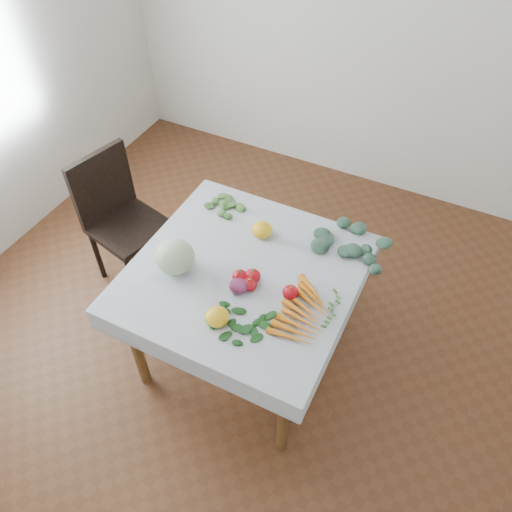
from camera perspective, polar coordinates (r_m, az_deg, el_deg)
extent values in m
plane|color=brown|center=(3.16, -1.14, -10.85)|extent=(4.00, 4.00, 0.00)
cube|color=white|center=(3.81, 13.98, 25.37)|extent=(4.00, 0.04, 2.70)
cube|color=brown|center=(2.57, -1.37, -2.13)|extent=(1.00, 1.00, 0.04)
cylinder|color=brown|center=(2.83, -13.53, -10.09)|extent=(0.06, 0.06, 0.71)
cylinder|color=brown|center=(2.57, 3.17, -17.76)|extent=(0.06, 0.06, 0.71)
cylinder|color=brown|center=(3.26, -4.55, 1.38)|extent=(0.06, 0.06, 0.71)
cylinder|color=brown|center=(3.03, 10.06, -3.94)|extent=(0.06, 0.06, 0.71)
cube|color=white|center=(2.56, -1.38, -1.80)|extent=(1.12, 1.12, 0.01)
cube|color=black|center=(3.32, -14.29, 3.18)|extent=(0.51, 0.51, 0.04)
cube|color=black|center=(3.29, -17.20, 7.79)|extent=(0.14, 0.42, 0.46)
cylinder|color=black|center=(3.54, -17.66, 0.12)|extent=(0.04, 0.04, 0.43)
cylinder|color=black|center=(3.31, -13.95, -2.82)|extent=(0.04, 0.04, 0.43)
cylinder|color=black|center=(3.66, -13.27, 3.26)|extent=(0.04, 0.04, 0.43)
cylinder|color=black|center=(3.45, -9.42, 0.63)|extent=(0.04, 0.04, 0.43)
ellipsoid|color=#B5CCAA|center=(2.53, -9.24, -0.08)|extent=(0.20, 0.20, 0.18)
ellipsoid|color=#B80C16|center=(2.48, -0.41, -2.33)|extent=(0.09, 0.09, 0.07)
ellipsoid|color=#B80C16|center=(2.42, 3.98, -4.17)|extent=(0.10, 0.10, 0.07)
ellipsoid|color=#B80C16|center=(2.45, -0.75, -3.27)|extent=(0.09, 0.09, 0.06)
ellipsoid|color=#B80C16|center=(2.48, -1.81, -2.42)|extent=(0.09, 0.09, 0.07)
ellipsoid|color=yellow|center=(2.71, 0.70, 3.02)|extent=(0.14, 0.14, 0.08)
ellipsoid|color=yellow|center=(2.33, -4.44, -6.94)|extent=(0.14, 0.14, 0.08)
ellipsoid|color=#5F1B45|center=(2.44, -1.86, -3.48)|extent=(0.11, 0.11, 0.07)
ellipsoid|color=#5F1B45|center=(2.45, -2.15, -3.41)|extent=(0.09, 0.09, 0.07)
ellipsoid|color=#B9CA74|center=(2.63, -9.45, -0.06)|extent=(0.04, 0.04, 0.04)
ellipsoid|color=#B9CA74|center=(2.65, -9.62, 0.45)|extent=(0.04, 0.04, 0.04)
ellipsoid|color=#B9CA74|center=(2.62, -10.33, -0.46)|extent=(0.04, 0.04, 0.04)
cone|color=orange|center=(2.46, 6.80, -4.15)|extent=(0.21, 0.16, 0.03)
cone|color=orange|center=(2.44, 6.48, -4.75)|extent=(0.22, 0.14, 0.03)
cone|color=orange|center=(2.41, 6.15, -5.36)|extent=(0.22, 0.13, 0.03)
cone|color=orange|center=(2.39, 5.82, -5.98)|extent=(0.23, 0.11, 0.03)
cone|color=orange|center=(2.37, 5.48, -6.62)|extent=(0.23, 0.09, 0.03)
cone|color=orange|center=(2.35, 5.14, -7.26)|extent=(0.23, 0.07, 0.03)
cone|color=orange|center=(2.33, 4.78, -7.91)|extent=(0.23, 0.05, 0.03)
cone|color=orange|center=(2.31, 4.42, -8.58)|extent=(0.23, 0.04, 0.03)
cone|color=orange|center=(2.29, 4.05, -9.25)|extent=(0.23, 0.06, 0.03)
ellipsoid|color=#395E4C|center=(2.70, 11.34, 1.27)|extent=(0.08, 0.08, 0.05)
ellipsoid|color=#395E4C|center=(2.73, 10.85, 2.00)|extent=(0.08, 0.08, 0.05)
ellipsoid|color=#395E4C|center=(2.69, 10.38, 1.17)|extent=(0.08, 0.08, 0.05)
ellipsoid|color=#395E4C|center=(2.72, 12.08, 1.49)|extent=(0.08, 0.08, 0.05)
ellipsoid|color=#395E4C|center=(2.73, 9.75, 2.17)|extent=(0.08, 0.08, 0.05)
ellipsoid|color=#395E4C|center=(2.67, 11.41, 0.53)|extent=(0.08, 0.08, 0.05)
ellipsoid|color=#395E4C|center=(2.76, 11.71, 2.37)|extent=(0.08, 0.08, 0.05)
ellipsoid|color=#395E4C|center=(2.69, 9.04, 1.42)|extent=(0.08, 0.08, 0.05)
ellipsoid|color=#395E4C|center=(2.69, 13.06, 0.69)|extent=(0.08, 0.08, 0.05)
ellipsoid|color=#395E4C|center=(2.77, 9.85, 3.02)|extent=(0.08, 0.08, 0.05)
ellipsoid|color=#395E4C|center=(2.64, 10.20, 0.09)|extent=(0.08, 0.08, 0.05)
ellipsoid|color=#395E4C|center=(2.76, 13.35, 2.02)|extent=(0.08, 0.08, 0.05)
ellipsoid|color=#395E4C|center=(2.73, 7.90, 2.41)|extent=(0.08, 0.08, 0.05)
ellipsoid|color=#395E4C|center=(2.64, 12.99, -0.45)|extent=(0.08, 0.08, 0.05)
ellipsoid|color=#395E4C|center=(2.81, 11.27, 3.52)|extent=(0.08, 0.08, 0.05)
ellipsoid|color=#1A531D|center=(2.34, -1.72, -7.76)|extent=(0.06, 0.04, 0.01)
ellipsoid|color=#1A531D|center=(2.36, -2.27, -7.11)|extent=(0.06, 0.04, 0.01)
ellipsoid|color=#1A531D|center=(2.34, -2.46, -8.01)|extent=(0.06, 0.04, 0.01)
ellipsoid|color=#1A531D|center=(2.35, -1.24, -7.39)|extent=(0.06, 0.04, 0.01)
ellipsoid|color=#1A531D|center=(2.36, -3.10, -7.16)|extent=(0.06, 0.04, 0.01)
ellipsoid|color=#1A531D|center=(2.32, -1.57, -8.41)|extent=(0.06, 0.04, 0.01)
ellipsoid|color=#1A531D|center=(2.38, -1.71, -6.64)|extent=(0.06, 0.04, 0.01)
ellipsoid|color=#1A531D|center=(2.34, -3.44, -7.98)|extent=(0.06, 0.04, 0.01)
ellipsoid|color=#1A531D|center=(2.34, -0.44, -7.96)|extent=(0.06, 0.04, 0.01)
ellipsoid|color=#1A531D|center=(2.39, -3.16, -6.38)|extent=(0.06, 0.04, 0.01)
ellipsoid|color=#1A531D|center=(2.31, -2.36, -8.98)|extent=(0.06, 0.04, 0.01)
ellipsoid|color=#1A531D|center=(2.37, -0.49, -6.70)|extent=(0.06, 0.04, 0.01)
ellipsoid|color=#1A531D|center=(2.36, -4.40, -7.27)|extent=(0.06, 0.04, 0.01)
ellipsoid|color=#1A531D|center=(2.31, -0.31, -8.98)|extent=(0.06, 0.04, 0.01)
ellipsoid|color=#1A531D|center=(2.41, -2.24, -5.70)|extent=(0.06, 0.04, 0.01)
ellipsoid|color=#1A531D|center=(2.31, -3.90, -8.94)|extent=(0.06, 0.04, 0.01)
ellipsoid|color=#1A531D|center=(2.35, 0.79, -7.51)|extent=(0.06, 0.04, 0.01)
ellipsoid|color=#1A531D|center=(2.40, -4.59, -6.08)|extent=(0.06, 0.04, 0.01)
ellipsoid|color=#57873E|center=(2.88, -3.48, 5.44)|extent=(0.05, 0.05, 0.02)
ellipsoid|color=#57873E|center=(2.91, -3.74, 5.84)|extent=(0.05, 0.05, 0.02)
ellipsoid|color=#57873E|center=(2.88, -4.08, 5.34)|extent=(0.05, 0.05, 0.02)
ellipsoid|color=#57873E|center=(2.89, -3.00, 5.60)|extent=(0.05, 0.05, 0.02)
ellipsoid|color=#57873E|center=(2.91, -4.42, 5.90)|extent=(0.05, 0.05, 0.02)
ellipsoid|color=#57873E|center=(2.86, -3.47, 5.00)|extent=(0.05, 0.05, 0.02)
ellipsoid|color=#57873E|center=(2.92, -3.17, 6.12)|extent=(0.05, 0.05, 0.02)
ellipsoid|color=#57873E|center=(2.89, -4.91, 5.42)|extent=(0.05, 0.05, 0.02)
ellipsoid|color=#57873E|center=(2.87, -2.41, 5.16)|extent=(0.05, 0.05, 0.02)
ellipsoid|color=#57873E|center=(2.94, -4.32, 6.42)|extent=(0.05, 0.05, 0.02)
ellipsoid|color=#57873E|center=(2.84, -4.25, 4.68)|extent=(0.05, 0.05, 0.02)
ellipsoid|color=#57873E|center=(2.91, -2.13, 5.98)|extent=(0.05, 0.05, 0.02)
ellipsoid|color=#57873E|center=(2.92, -5.58, 5.96)|extent=(0.05, 0.05, 0.02)
ellipsoid|color=#57873E|center=(2.83, -2.52, 4.47)|extent=(0.05, 0.05, 0.02)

